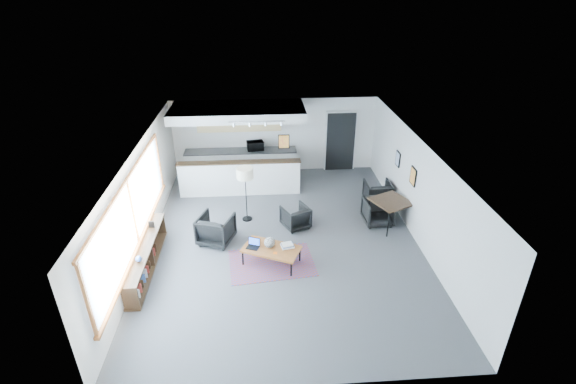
{
  "coord_description": "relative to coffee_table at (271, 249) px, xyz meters",
  "views": [
    {
      "loc": [
        -0.54,
        -9.26,
        6.23
      ],
      "look_at": [
        0.16,
        0.4,
        1.21
      ],
      "focal_mm": 26.0,
      "sensor_mm": 36.0,
      "label": 1
    }
  ],
  "objects": [
    {
      "name": "ceramic_pot",
      "position": [
        -0.04,
        0.05,
        0.16
      ],
      "size": [
        0.26,
        0.26,
        0.26
      ],
      "rotation": [
        0.0,
        0.0,
        0.42
      ],
      "color": "gray",
      "rests_on": "coffee_table"
    },
    {
      "name": "dining_chair_near",
      "position": [
        3.05,
        1.65,
        -0.07
      ],
      "size": [
        0.69,
        0.65,
        0.68
      ],
      "primitive_type": "imported",
      "rotation": [
        0.0,
        0.0,
        0.05
      ],
      "color": "black",
      "rests_on": "floor"
    },
    {
      "name": "armchair_left",
      "position": [
        -1.41,
        1.03,
        0.02
      ],
      "size": [
        1.04,
        1.01,
        0.85
      ],
      "primitive_type": "imported",
      "rotation": [
        0.0,
        0.0,
        2.8
      ],
      "color": "black",
      "rests_on": "floor"
    },
    {
      "name": "console",
      "position": [
        -2.96,
        -0.04,
        -0.08
      ],
      "size": [
        0.35,
        3.0,
        0.8
      ],
      "color": "black",
      "rests_on": "floor"
    },
    {
      "name": "kilim_rug",
      "position": [
        -0.0,
        -0.0,
        -0.4
      ],
      "size": [
        2.17,
        1.6,
        0.01
      ],
      "rotation": [
        0.0,
        0.0,
        0.11
      ],
      "color": "#583145",
      "rests_on": "floor"
    },
    {
      "name": "dining_chair_far",
      "position": [
        3.34,
        2.81,
        -0.07
      ],
      "size": [
        0.65,
        0.61,
        0.67
      ],
      "primitive_type": "imported",
      "rotation": [
        0.0,
        0.0,
        3.14
      ],
      "color": "black",
      "rests_on": "floor"
    },
    {
      "name": "wall_art_lower",
      "position": [
        3.81,
        1.41,
        1.14
      ],
      "size": [
        0.03,
        0.38,
        0.48
      ],
      "color": "black",
      "rests_on": "room"
    },
    {
      "name": "track_light",
      "position": [
        -0.25,
        3.21,
        2.12
      ],
      "size": [
        1.6,
        0.07,
        0.15
      ],
      "color": "silver",
      "rests_on": "room"
    },
    {
      "name": "armchair_right",
      "position": [
        0.72,
        1.62,
        -0.06
      ],
      "size": [
        0.87,
        0.85,
        0.69
      ],
      "primitive_type": "imported",
      "rotation": [
        0.0,
        0.0,
        3.57
      ],
      "color": "black",
      "rests_on": "floor"
    },
    {
      "name": "laptop",
      "position": [
        -0.42,
        0.1,
        0.09
      ],
      "size": [
        0.36,
        0.33,
        0.21
      ],
      "rotation": [
        0.0,
        0.0,
        -0.38
      ],
      "color": "black",
      "rests_on": "coffee_table"
    },
    {
      "name": "room",
      "position": [
        0.34,
        1.01,
        0.89
      ],
      "size": [
        7.02,
        9.02,
        2.62
      ],
      "color": "#464648",
      "rests_on": "ground"
    },
    {
      "name": "floor_lamp",
      "position": [
        -0.63,
        2.12,
        1.0
      ],
      "size": [
        0.57,
        0.57,
        1.62
      ],
      "rotation": [
        0.0,
        0.0,
        -0.26
      ],
      "color": "black",
      "rests_on": "floor"
    },
    {
      "name": "wall_art_upper",
      "position": [
        3.81,
        2.71,
        1.09
      ],
      "size": [
        0.03,
        0.34,
        0.44
      ],
      "color": "black",
      "rests_on": "room"
    },
    {
      "name": "coaster",
      "position": [
        0.08,
        -0.21,
        0.04
      ],
      "size": [
        0.1,
        0.1,
        0.01
      ],
      "rotation": [
        0.0,
        0.0,
        -0.14
      ],
      "color": "#E5590C",
      "rests_on": "coffee_table"
    },
    {
      "name": "kitchenette",
      "position": [
        -0.86,
        4.72,
        0.97
      ],
      "size": [
        4.2,
        1.96,
        2.6
      ],
      "color": "white",
      "rests_on": "floor"
    },
    {
      "name": "window",
      "position": [
        -3.12,
        0.11,
        1.05
      ],
      "size": [
        0.1,
        5.95,
        1.66
      ],
      "color": "#8CBFFF",
      "rests_on": "room"
    },
    {
      "name": "dining_table",
      "position": [
        3.34,
        1.5,
        0.31
      ],
      "size": [
        1.24,
        1.24,
        0.79
      ],
      "rotation": [
        0.0,
        0.0,
        0.44
      ],
      "color": "black",
      "rests_on": "floor"
    },
    {
      "name": "book_stack",
      "position": [
        0.38,
        0.03,
        0.08
      ],
      "size": [
        0.35,
        0.3,
        0.09
      ],
      "rotation": [
        0.0,
        0.0,
        0.21
      ],
      "color": "silver",
      "rests_on": "coffee_table"
    },
    {
      "name": "coffee_table",
      "position": [
        0.0,
        0.0,
        0.0
      ],
      "size": [
        1.52,
        1.21,
        0.44
      ],
      "rotation": [
        0.0,
        0.0,
        -0.42
      ],
      "color": "brown",
      "rests_on": "floor"
    },
    {
      "name": "microwave",
      "position": [
        -0.36,
        5.16,
        0.71
      ],
      "size": [
        0.6,
        0.39,
        0.37
      ],
      "primitive_type": "imported",
      "rotation": [
        0.0,
        0.0,
        0.17
      ],
      "color": "black",
      "rests_on": "kitchenette"
    },
    {
      "name": "doorway",
      "position": [
        2.64,
        5.43,
        0.67
      ],
      "size": [
        1.1,
        0.12,
        2.15
      ],
      "color": "black",
      "rests_on": "room"
    }
  ]
}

